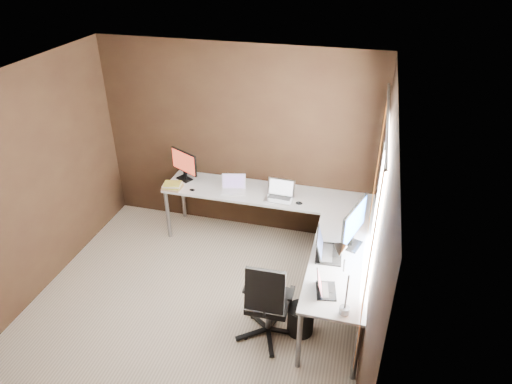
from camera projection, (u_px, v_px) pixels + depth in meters
room at (219, 215)px, 4.32m from camera, size 3.60×3.60×2.50m
desk at (289, 220)px, 5.33m from camera, size 2.65×2.25×0.73m
drawer_pedestal at (337, 248)px, 5.48m from camera, size 0.42×0.50×0.60m
monitor_left at (184, 164)px, 5.96m from camera, size 0.42×0.24×0.40m
monitor_right at (354, 224)px, 4.67m from camera, size 0.22×0.58×0.49m
laptop_white at (234, 187)px, 5.79m from camera, size 0.34×0.28×0.20m
laptop_silver at (280, 194)px, 5.63m from camera, size 0.35×0.26×0.23m
laptop_black_big at (325, 250)px, 4.66m from camera, size 0.29×0.39×0.25m
laptop_black_small at (324, 288)px, 4.19m from camera, size 0.23×0.28×0.17m
book_stack at (172, 186)px, 5.84m from camera, size 0.25×0.21×0.08m
mouse_left at (192, 190)px, 5.80m from camera, size 0.08×0.05×0.03m
mouse_corner at (299, 203)px, 5.52m from camera, size 0.10×0.09×0.03m
desk_lamp at (342, 270)px, 3.83m from camera, size 0.20×0.24×0.66m
office_chair at (268, 314)px, 4.58m from camera, size 0.54×0.54×0.96m
wastebasket at (300, 319)px, 4.68m from camera, size 0.31×0.31×0.31m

